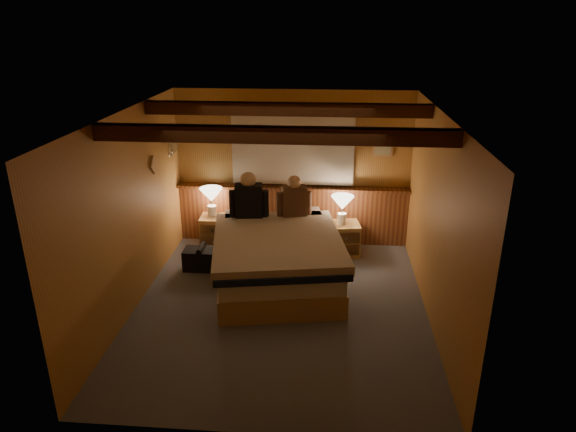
# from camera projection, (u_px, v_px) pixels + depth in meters

# --- Properties ---
(floor) EXTENTS (4.20, 4.20, 0.00)m
(floor) POSITION_uv_depth(u_px,v_px,m) (280.00, 307.00, 6.41)
(floor) COLOR #535863
(floor) RESTS_ON ground
(ceiling) EXTENTS (4.20, 4.20, 0.00)m
(ceiling) POSITION_uv_depth(u_px,v_px,m) (279.00, 115.00, 5.54)
(ceiling) COLOR tan
(ceiling) RESTS_ON wall_back
(wall_back) EXTENTS (3.60, 0.00, 3.60)m
(wall_back) POSITION_uv_depth(u_px,v_px,m) (293.00, 168.00, 7.93)
(wall_back) COLOR #BF8E44
(wall_back) RESTS_ON floor
(wall_left) EXTENTS (0.00, 4.20, 4.20)m
(wall_left) POSITION_uv_depth(u_px,v_px,m) (130.00, 213.00, 6.12)
(wall_left) COLOR #BF8E44
(wall_left) RESTS_ON floor
(wall_right) EXTENTS (0.00, 4.20, 4.20)m
(wall_right) POSITION_uv_depth(u_px,v_px,m) (437.00, 223.00, 5.84)
(wall_right) COLOR #BF8E44
(wall_right) RESTS_ON floor
(wall_front) EXTENTS (3.60, 0.00, 3.60)m
(wall_front) POSITION_uv_depth(u_px,v_px,m) (254.00, 315.00, 4.03)
(wall_front) COLOR #BF8E44
(wall_front) RESTS_ON floor
(wainscot) EXTENTS (3.60, 0.23, 0.94)m
(wainscot) POSITION_uv_depth(u_px,v_px,m) (293.00, 213.00, 8.13)
(wainscot) COLOR brown
(wainscot) RESTS_ON wall_back
(curtain_window) EXTENTS (2.18, 0.09, 1.11)m
(curtain_window) POSITION_uv_depth(u_px,v_px,m) (293.00, 149.00, 7.75)
(curtain_window) COLOR #4A2212
(curtain_window) RESTS_ON wall_back
(ceiling_beams) EXTENTS (3.60, 1.65, 0.16)m
(ceiling_beams) POSITION_uv_depth(u_px,v_px,m) (281.00, 120.00, 5.71)
(ceiling_beams) COLOR #4A2212
(ceiling_beams) RESTS_ON ceiling
(coat_rail) EXTENTS (0.05, 0.55, 0.24)m
(coat_rail) POSITION_uv_depth(u_px,v_px,m) (172.00, 144.00, 7.40)
(coat_rail) COLOR silver
(coat_rail) RESTS_ON wall_left
(framed_print) EXTENTS (0.30, 0.04, 0.25)m
(framed_print) POSITION_uv_depth(u_px,v_px,m) (383.00, 148.00, 7.68)
(framed_print) COLOR tan
(framed_print) RESTS_ON wall_back
(bed) EXTENTS (1.94, 2.35, 0.72)m
(bed) POSITION_uv_depth(u_px,v_px,m) (277.00, 258.00, 6.87)
(bed) COLOR #AE894A
(bed) RESTS_ON floor
(nightstand_left) EXTENTS (0.46, 0.41, 0.49)m
(nightstand_left) POSITION_uv_depth(u_px,v_px,m) (215.00, 231.00, 8.07)
(nightstand_left) COLOR #AE894A
(nightstand_left) RESTS_ON floor
(nightstand_right) EXTENTS (0.50, 0.47, 0.50)m
(nightstand_right) POSITION_uv_depth(u_px,v_px,m) (344.00, 239.00, 7.76)
(nightstand_right) COLOR #AE894A
(nightstand_right) RESTS_ON floor
(lamp_left) EXTENTS (0.35, 0.35, 0.46)m
(lamp_left) POSITION_uv_depth(u_px,v_px,m) (211.00, 197.00, 7.88)
(lamp_left) COLOR white
(lamp_left) RESTS_ON nightstand_left
(lamp_right) EXTENTS (0.34, 0.34, 0.44)m
(lamp_right) POSITION_uv_depth(u_px,v_px,m) (342.00, 204.00, 7.55)
(lamp_right) COLOR white
(lamp_right) RESTS_ON nightstand_right
(person_left) EXTENTS (0.56, 0.26, 0.68)m
(person_left) POSITION_uv_depth(u_px,v_px,m) (249.00, 198.00, 7.26)
(person_left) COLOR black
(person_left) RESTS_ON bed
(person_right) EXTENTS (0.50, 0.28, 0.62)m
(person_right) POSITION_uv_depth(u_px,v_px,m) (294.00, 199.00, 7.32)
(person_right) COLOR #533421
(person_right) RESTS_ON bed
(duffel_bag) EXTENTS (0.50, 0.30, 0.36)m
(duffel_bag) POSITION_uv_depth(u_px,v_px,m) (202.00, 259.00, 7.34)
(duffel_bag) COLOR black
(duffel_bag) RESTS_ON floor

